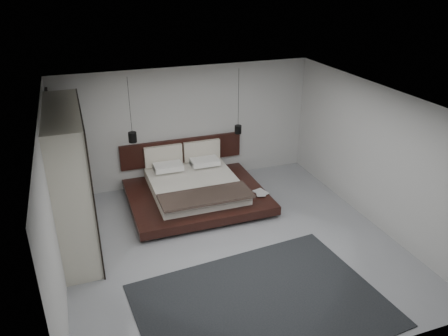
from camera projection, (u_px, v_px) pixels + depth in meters
name	position (u px, v px, depth m)	size (l,w,h in m)	color
floor	(232.00, 244.00, 8.30)	(6.00, 6.00, 0.00)	gray
ceiling	(234.00, 101.00, 7.13)	(6.00, 6.00, 0.00)	white
wall_back	(188.00, 126.00, 10.28)	(6.00, 6.00, 0.00)	#AFAFAC
wall_front	(323.00, 283.00, 5.15)	(6.00, 6.00, 0.00)	#AFAFAC
wall_left	(53.00, 206.00, 6.80)	(6.00, 6.00, 0.00)	#AFAFAC
wall_right	(374.00, 156.00, 8.63)	(6.00, 6.00, 0.00)	#AFAFAC
lattice_screen	(56.00, 155.00, 8.95)	(0.05, 0.90, 2.60)	black
bed	(195.00, 189.00, 9.75)	(2.94, 2.46, 1.10)	black
book_lower	(257.00, 194.00, 9.54)	(0.24, 0.32, 0.03)	#99724C
book_upper	(256.00, 194.00, 9.50)	(0.20, 0.27, 0.02)	#99724C
pendant_left	(133.00, 137.00, 9.28)	(0.18, 0.18, 1.40)	black
pendant_right	(238.00, 129.00, 10.07)	(0.16, 0.16, 1.50)	black
wardrobe	(71.00, 179.00, 7.86)	(0.63, 2.68, 2.63)	beige
rug	(261.00, 305.00, 6.79)	(3.75, 2.68, 0.02)	black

